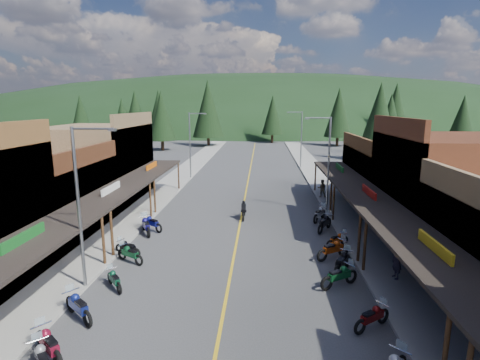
% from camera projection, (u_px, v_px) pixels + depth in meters
% --- Properties ---
extents(ground, '(220.00, 220.00, 0.00)m').
position_uv_depth(ground, '(236.00, 246.00, 24.13)').
color(ground, '#38383A').
rests_on(ground, ground).
extents(centerline, '(0.15, 90.00, 0.01)m').
position_uv_depth(centerline, '(248.00, 182.00, 43.69)').
color(centerline, gold).
rests_on(centerline, ground).
extents(sidewalk_west, '(3.40, 94.00, 0.15)m').
position_uv_depth(sidewalk_west, '(174.00, 181.00, 44.18)').
color(sidewalk_west, gray).
rests_on(sidewalk_west, ground).
extents(sidewalk_east, '(3.40, 94.00, 0.15)m').
position_uv_depth(sidewalk_east, '(323.00, 183.00, 43.18)').
color(sidewalk_east, gray).
rests_on(sidewalk_east, ground).
extents(shop_west_2, '(10.90, 9.00, 6.20)m').
position_uv_depth(shop_west_2, '(41.00, 199.00, 26.08)').
color(shop_west_2, '#3F2111').
rests_on(shop_west_2, ground).
extents(shop_west_3, '(10.90, 10.20, 8.20)m').
position_uv_depth(shop_west_3, '(99.00, 163.00, 35.27)').
color(shop_west_3, brown).
rests_on(shop_west_3, ground).
extents(shop_east_2, '(10.90, 9.00, 8.20)m').
position_uv_depth(shop_east_2, '(449.00, 190.00, 24.29)').
color(shop_east_2, '#562B19').
rests_on(shop_east_2, ground).
extents(shop_east_3, '(10.90, 10.20, 6.20)m').
position_uv_depth(shop_east_3, '(396.00, 177.00, 33.88)').
color(shop_east_3, '#4C2D16').
rests_on(shop_east_3, ground).
extents(streetlight_0, '(2.16, 0.18, 8.00)m').
position_uv_depth(streetlight_0, '(81.00, 201.00, 17.77)').
color(streetlight_0, gray).
rests_on(streetlight_0, ground).
extents(streetlight_1, '(2.16, 0.18, 8.00)m').
position_uv_depth(streetlight_1, '(191.00, 142.00, 45.16)').
color(streetlight_1, gray).
rests_on(streetlight_1, ground).
extents(streetlight_2, '(2.16, 0.18, 8.00)m').
position_uv_depth(streetlight_2, '(327.00, 160.00, 30.66)').
color(streetlight_2, gray).
rests_on(streetlight_2, ground).
extents(streetlight_3, '(2.16, 0.18, 8.00)m').
position_uv_depth(streetlight_3, '(300.00, 137.00, 52.18)').
color(streetlight_3, gray).
rests_on(streetlight_3, ground).
extents(ridge_hill, '(310.00, 140.00, 60.00)m').
position_uv_depth(ridge_hill, '(258.00, 126.00, 156.18)').
color(ridge_hill, black).
rests_on(ridge_hill, ground).
extents(pine_0, '(5.04, 5.04, 11.00)m').
position_uv_depth(pine_0, '(81.00, 115.00, 85.78)').
color(pine_0, black).
rests_on(pine_0, ground).
extents(pine_1, '(5.88, 5.88, 12.50)m').
position_uv_depth(pine_1, '(159.00, 111.00, 92.53)').
color(pine_1, black).
rests_on(pine_1, ground).
extents(pine_2, '(6.72, 6.72, 14.00)m').
position_uv_depth(pine_2, '(208.00, 109.00, 79.84)').
color(pine_2, black).
rests_on(pine_2, ground).
extents(pine_3, '(5.04, 5.04, 11.00)m').
position_uv_depth(pine_3, '(273.00, 115.00, 87.16)').
color(pine_3, black).
rests_on(pine_3, ground).
extents(pine_4, '(5.88, 5.88, 12.50)m').
position_uv_depth(pine_4, '(339.00, 112.00, 80.34)').
color(pine_4, black).
rests_on(pine_4, ground).
extents(pine_5, '(6.72, 6.72, 14.00)m').
position_uv_depth(pine_5, '(395.00, 108.00, 91.00)').
color(pine_5, black).
rests_on(pine_5, ground).
extents(pine_6, '(5.04, 5.04, 11.00)m').
position_uv_depth(pine_6, '(463.00, 116.00, 82.79)').
color(pine_6, black).
rests_on(pine_6, ground).
extents(pine_7, '(5.88, 5.88, 12.50)m').
position_uv_depth(pine_7, '(135.00, 111.00, 98.86)').
color(pine_7, black).
rests_on(pine_7, ground).
extents(pine_8, '(4.48, 4.48, 10.00)m').
position_uv_depth(pine_8, '(123.00, 122.00, 63.33)').
color(pine_8, black).
rests_on(pine_8, ground).
extents(pine_9, '(4.93, 4.93, 10.80)m').
position_uv_depth(pine_9, '(390.00, 119.00, 65.49)').
color(pine_9, black).
rests_on(pine_9, ground).
extents(pine_10, '(5.38, 5.38, 11.60)m').
position_uv_depth(pine_10, '(161.00, 116.00, 72.72)').
color(pine_10, black).
rests_on(pine_10, ground).
extents(pine_11, '(5.82, 5.82, 12.40)m').
position_uv_depth(pine_11, '(379.00, 116.00, 58.71)').
color(pine_11, black).
rests_on(pine_11, ground).
extents(bike_west_2, '(1.90, 2.05, 1.20)m').
position_uv_depth(bike_west_2, '(42.00, 359.00, 12.54)').
color(bike_west_2, gray).
rests_on(bike_west_2, ground).
extents(bike_west_3, '(2.21, 2.06, 1.30)m').
position_uv_depth(bike_west_3, '(49.00, 343.00, 13.32)').
color(bike_west_3, maroon).
rests_on(bike_west_3, ground).
extents(bike_west_4, '(2.26, 2.09, 1.32)m').
position_uv_depth(bike_west_4, '(78.00, 305.00, 15.78)').
color(bike_west_4, navy).
rests_on(bike_west_4, ground).
extents(bike_west_5, '(1.68, 1.83, 1.07)m').
position_uv_depth(bike_west_5, '(114.00, 279.00, 18.46)').
color(bike_west_5, '#0D442B').
rests_on(bike_west_5, ground).
extents(bike_west_6, '(2.11, 1.64, 1.17)m').
position_uv_depth(bike_west_6, '(130.00, 253.00, 21.49)').
color(bike_west_6, '#0D4323').
rests_on(bike_west_6, ground).
extents(bike_west_7, '(2.01, 1.40, 1.10)m').
position_uv_depth(bike_west_7, '(128.00, 247.00, 22.49)').
color(bike_west_7, black).
rests_on(bike_west_7, ground).
extents(bike_west_8, '(1.81, 2.44, 1.34)m').
position_uv_depth(bike_west_8, '(146.00, 225.00, 26.26)').
color(bike_west_8, navy).
rests_on(bike_west_8, ground).
extents(bike_west_9, '(2.20, 1.91, 1.26)m').
position_uv_depth(bike_west_9, '(152.00, 222.00, 26.94)').
color(bike_west_9, navy).
rests_on(bike_west_9, ground).
extents(bike_east_4, '(2.02, 1.72, 1.15)m').
position_uv_depth(bike_east_4, '(372.00, 316.00, 15.15)').
color(bike_east_4, '#630D0D').
rests_on(bike_east_4, ground).
extents(bike_east_5, '(2.32, 1.82, 1.29)m').
position_uv_depth(bike_east_5, '(339.00, 275.00, 18.63)').
color(bike_east_5, '#0E4820').
rests_on(bike_east_5, ground).
extents(bike_east_6, '(1.83, 2.38, 1.32)m').
position_uv_depth(bike_east_6, '(342.00, 261.00, 20.19)').
color(bike_east_6, black).
rests_on(bike_east_6, ground).
extents(bike_east_7, '(2.38, 1.90, 1.33)m').
position_uv_depth(bike_east_7, '(333.00, 248.00, 22.00)').
color(bike_east_7, '#B9410D').
rests_on(bike_east_7, ground).
extents(bike_east_8, '(1.88, 1.60, 1.07)m').
position_uv_depth(bike_east_8, '(337.00, 239.00, 23.86)').
color(bike_east_8, '#BC440D').
rests_on(bike_east_8, ground).
extents(bike_east_9, '(1.84, 2.41, 1.33)m').
position_uv_depth(bike_east_9, '(325.00, 222.00, 26.85)').
color(bike_east_9, black).
rests_on(bike_east_9, ground).
extents(bike_east_10, '(1.77, 2.38, 1.31)m').
position_uv_depth(bike_east_10, '(320.00, 213.00, 29.18)').
color(bike_east_10, '#A5A6AA').
rests_on(bike_east_10, ground).
extents(rider_on_bike, '(0.69, 2.04, 1.55)m').
position_uv_depth(rider_on_bike, '(244.00, 211.00, 29.79)').
color(rider_on_bike, black).
rests_on(rider_on_bike, ground).
extents(pedestrian_east_a, '(0.54, 0.74, 1.89)m').
position_uv_depth(pedestrian_east_a, '(397.00, 261.00, 19.20)').
color(pedestrian_east_a, '#241F2F').
rests_on(pedestrian_east_a, sidewalk_east).
extents(pedestrian_east_b, '(0.87, 0.54, 1.73)m').
position_uv_depth(pedestrian_east_b, '(322.00, 188.00, 36.15)').
color(pedestrian_east_b, brown).
rests_on(pedestrian_east_b, sidewalk_east).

